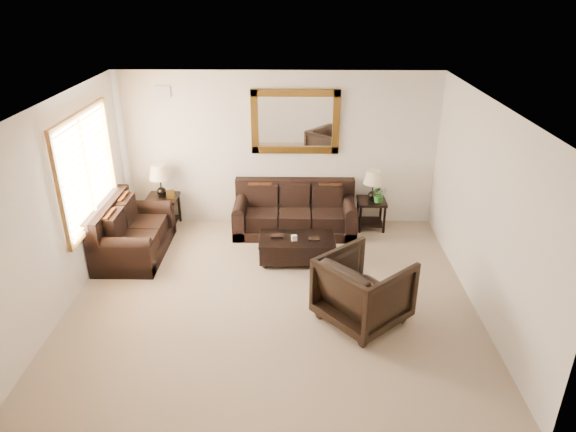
{
  "coord_description": "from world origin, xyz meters",
  "views": [
    {
      "loc": [
        0.32,
        -6.06,
        4.04
      ],
      "look_at": [
        0.21,
        0.6,
        0.96
      ],
      "focal_mm": 32.0,
      "sensor_mm": 36.0,
      "label": 1
    }
  ],
  "objects_px": {
    "sofa": "(295,214)",
    "end_table_left": "(161,187)",
    "coffee_table": "(297,246)",
    "loveseat": "(131,235)",
    "armchair": "(364,287)",
    "end_table_right": "(372,191)"
  },
  "relations": [
    {
      "from": "end_table_left",
      "to": "coffee_table",
      "type": "height_order",
      "value": "end_table_left"
    },
    {
      "from": "coffee_table",
      "to": "sofa",
      "type": "bearing_deg",
      "value": 91.05
    },
    {
      "from": "coffee_table",
      "to": "end_table_left",
      "type": "bearing_deg",
      "value": 152.35
    },
    {
      "from": "sofa",
      "to": "end_table_left",
      "type": "xyz_separation_m",
      "value": [
        -2.33,
        0.11,
        0.45
      ]
    },
    {
      "from": "sofa",
      "to": "end_table_right",
      "type": "distance_m",
      "value": 1.41
    },
    {
      "from": "loveseat",
      "to": "armchair",
      "type": "height_order",
      "value": "armchair"
    },
    {
      "from": "sofa",
      "to": "coffee_table",
      "type": "xyz_separation_m",
      "value": [
        0.04,
        -1.08,
        -0.06
      ]
    },
    {
      "from": "sofa",
      "to": "loveseat",
      "type": "xyz_separation_m",
      "value": [
        -2.62,
        -0.9,
        0.02
      ]
    },
    {
      "from": "sofa",
      "to": "end_table_left",
      "type": "distance_m",
      "value": 2.37
    },
    {
      "from": "sofa",
      "to": "loveseat",
      "type": "distance_m",
      "value": 2.77
    },
    {
      "from": "coffee_table",
      "to": "loveseat",
      "type": "bearing_deg",
      "value": 175.11
    },
    {
      "from": "sofa",
      "to": "armchair",
      "type": "distance_m",
      "value": 2.76
    },
    {
      "from": "end_table_left",
      "to": "coffee_table",
      "type": "bearing_deg",
      "value": -26.65
    },
    {
      "from": "end_table_right",
      "to": "coffee_table",
      "type": "distance_m",
      "value": 1.84
    },
    {
      "from": "armchair",
      "to": "coffee_table",
      "type": "bearing_deg",
      "value": -12.28
    },
    {
      "from": "sofa",
      "to": "end_table_left",
      "type": "relative_size",
      "value": 1.79
    },
    {
      "from": "loveseat",
      "to": "end_table_right",
      "type": "height_order",
      "value": "end_table_right"
    },
    {
      "from": "loveseat",
      "to": "armchair",
      "type": "relative_size",
      "value": 1.59
    },
    {
      "from": "end_table_right",
      "to": "coffee_table",
      "type": "height_order",
      "value": "end_table_right"
    },
    {
      "from": "loveseat",
      "to": "end_table_left",
      "type": "xyz_separation_m",
      "value": [
        0.29,
        1.01,
        0.43
      ]
    },
    {
      "from": "end_table_right",
      "to": "armchair",
      "type": "xyz_separation_m",
      "value": [
        -0.46,
        -2.74,
        -0.2
      ]
    },
    {
      "from": "end_table_left",
      "to": "coffee_table",
      "type": "xyz_separation_m",
      "value": [
        2.36,
        -1.19,
        -0.52
      ]
    }
  ]
}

